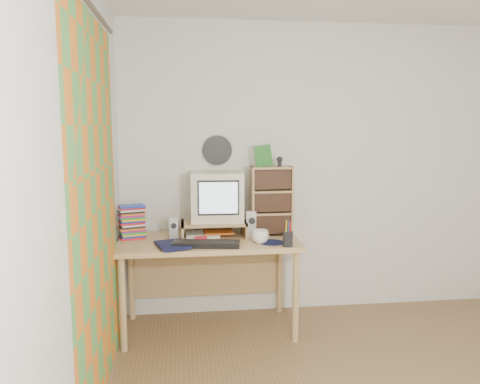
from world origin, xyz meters
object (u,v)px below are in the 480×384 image
object	(u,v)px
crt_monitor	(217,196)
keyboard	(206,244)
dvd_stack	(132,222)
cd_rack	(271,201)
diary	(158,245)
desk	(208,253)
mug	(260,237)

from	to	relation	value
crt_monitor	keyboard	distance (m)	0.49
dvd_stack	cd_rack	world-z (taller)	cd_rack
crt_monitor	cd_rack	size ratio (longest dim) A/B	0.74
dvd_stack	diary	xyz separation A→B (m)	(0.22, -0.34, -0.11)
keyboard	cd_rack	bearing A→B (deg)	38.71
desk	dvd_stack	size ratio (longest dim) A/B	5.23
desk	crt_monitor	size ratio (longest dim) A/B	3.38
keyboard	diary	distance (m)	0.35
crt_monitor	dvd_stack	distance (m)	0.70
crt_monitor	dvd_stack	world-z (taller)	crt_monitor
mug	dvd_stack	bearing A→B (deg)	164.18
desk	keyboard	distance (m)	0.32
keyboard	cd_rack	world-z (taller)	cd_rack
dvd_stack	mug	distance (m)	1.02
cd_rack	desk	bearing A→B (deg)	-176.47
desk	mug	world-z (taller)	mug
crt_monitor	keyboard	world-z (taller)	crt_monitor
crt_monitor	diary	size ratio (longest dim) A/B	1.56
keyboard	crt_monitor	bearing A→B (deg)	81.81
desk	diary	xyz separation A→B (m)	(-0.38, -0.30, 0.16)
cd_rack	diary	size ratio (longest dim) A/B	2.10
cd_rack	mug	world-z (taller)	cd_rack
dvd_stack	mug	size ratio (longest dim) A/B	2.09
desk	mug	size ratio (longest dim) A/B	10.96
dvd_stack	diary	world-z (taller)	dvd_stack
desk	dvd_stack	xyz separation A→B (m)	(-0.59, 0.04, 0.27)
crt_monitor	cd_rack	world-z (taller)	cd_rack
desk	cd_rack	xyz separation A→B (m)	(0.52, 0.04, 0.41)
desk	dvd_stack	world-z (taller)	dvd_stack
desk	keyboard	size ratio (longest dim) A/B	2.82
desk	crt_monitor	world-z (taller)	crt_monitor
desk	mug	xyz separation A→B (m)	(0.38, -0.24, 0.18)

